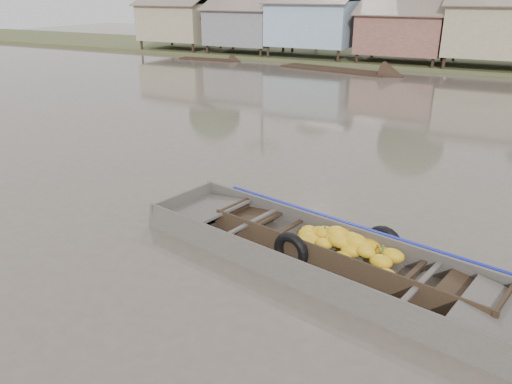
% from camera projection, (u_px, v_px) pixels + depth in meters
% --- Properties ---
extents(ground, '(120.00, 120.00, 0.00)m').
position_uv_depth(ground, '(260.00, 251.00, 10.32)').
color(ground, '#52483F').
rests_on(ground, ground).
extents(banana_boat, '(6.19, 2.69, 0.85)m').
position_uv_depth(banana_boat, '(343.00, 250.00, 9.98)').
color(banana_boat, black).
rests_on(banana_boat, ground).
extents(viewer_boat, '(8.39, 3.75, 0.65)m').
position_uv_depth(viewer_boat, '(326.00, 262.00, 9.74)').
color(viewer_boat, '#3C3732').
rests_on(viewer_boat, ground).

